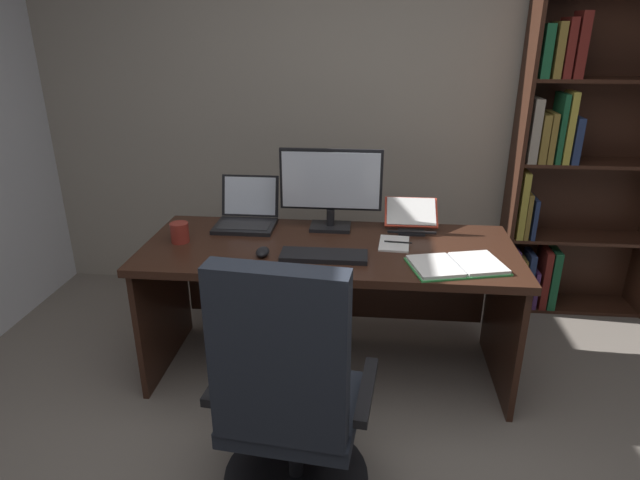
{
  "coord_description": "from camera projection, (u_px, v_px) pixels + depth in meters",
  "views": [
    {
      "loc": [
        -0.02,
        -1.38,
        1.78
      ],
      "look_at": [
        -0.26,
        1.07,
        0.79
      ],
      "focal_mm": 29.88,
      "sensor_mm": 36.0,
      "label": 1
    }
  ],
  "objects": [
    {
      "name": "office_chair",
      "position": [
        289.0,
        408.0,
        1.99
      ],
      "size": [
        0.65,
        0.6,
        1.08
      ],
      "rotation": [
        0.0,
        0.0,
        -0.1
      ],
      "color": "black",
      "rests_on": "ground"
    },
    {
      "name": "wall_back",
      "position": [
        376.0,
        89.0,
        3.47
      ],
      "size": [
        5.13,
        0.12,
        2.81
      ],
      "primitive_type": "cube",
      "color": "#A89E8E",
      "rests_on": "ground"
    },
    {
      "name": "reading_stand_with_book",
      "position": [
        411.0,
        216.0,
        2.93
      ],
      "size": [
        0.29,
        0.23,
        0.15
      ],
      "color": "black",
      "rests_on": "desk"
    },
    {
      "name": "bookshelf",
      "position": [
        569.0,
        169.0,
        3.33
      ],
      "size": [
        0.92,
        0.29,
        2.0
      ],
      "color": "#381E14",
      "rests_on": "ground"
    },
    {
      "name": "desk",
      "position": [
        330.0,
        274.0,
        2.86
      ],
      "size": [
        1.89,
        0.77,
        0.74
      ],
      "color": "#381E14",
      "rests_on": "ground"
    },
    {
      "name": "open_binder",
      "position": [
        457.0,
        265.0,
        2.46
      ],
      "size": [
        0.48,
        0.36,
        0.02
      ],
      "rotation": [
        0.0,
        0.0,
        0.25
      ],
      "color": "green",
      "rests_on": "desk"
    },
    {
      "name": "pen",
      "position": [
        398.0,
        242.0,
        2.72
      ],
      "size": [
        0.14,
        0.02,
        0.01
      ],
      "primitive_type": "cylinder",
      "rotation": [
        0.0,
        1.57,
        -0.09
      ],
      "color": "black",
      "rests_on": "notepad"
    },
    {
      "name": "coffee_mug",
      "position": [
        180.0,
        233.0,
        2.74
      ],
      "size": [
        0.09,
        0.09,
        0.1
      ],
      "primitive_type": "cylinder",
      "color": "maroon",
      "rests_on": "desk"
    },
    {
      "name": "notepad",
      "position": [
        394.0,
        244.0,
        2.73
      ],
      "size": [
        0.17,
        0.22,
        0.01
      ],
      "primitive_type": "cube",
      "rotation": [
        0.0,
        0.0,
        -0.08
      ],
      "color": "white",
      "rests_on": "desk"
    },
    {
      "name": "computer_mouse",
      "position": [
        263.0,
        252.0,
        2.59
      ],
      "size": [
        0.06,
        0.1,
        0.04
      ],
      "primitive_type": "ellipsoid",
      "color": "black",
      "rests_on": "desk"
    },
    {
      "name": "laptop",
      "position": [
        247.0,
        216.0,
        2.98
      ],
      "size": [
        0.33,
        0.32,
        0.25
      ],
      "color": "black",
      "rests_on": "desk"
    },
    {
      "name": "keyboard",
      "position": [
        324.0,
        256.0,
        2.57
      ],
      "size": [
        0.42,
        0.15,
        0.02
      ],
      "primitive_type": "cube",
      "color": "black",
      "rests_on": "desk"
    },
    {
      "name": "monitor",
      "position": [
        331.0,
        188.0,
        2.87
      ],
      "size": [
        0.55,
        0.16,
        0.44
      ],
      "color": "black",
      "rests_on": "desk"
    }
  ]
}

